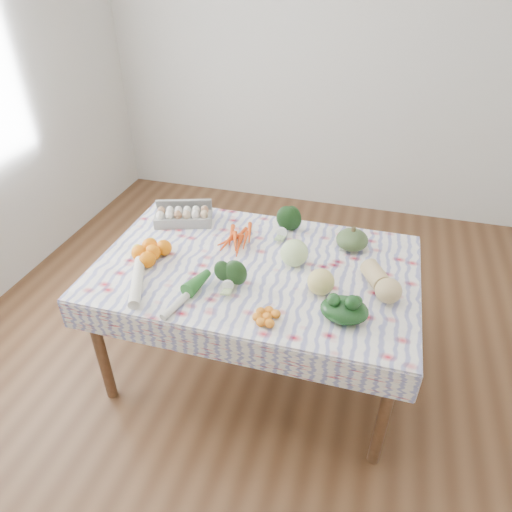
% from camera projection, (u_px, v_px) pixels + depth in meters
% --- Properties ---
extents(ground, '(4.50, 4.50, 0.00)m').
position_uv_depth(ground, '(256.00, 365.00, 2.82)').
color(ground, '#50311B').
rests_on(ground, ground).
extents(wall_back, '(4.00, 0.04, 2.80)m').
position_uv_depth(wall_back, '(330.00, 53.00, 3.81)').
color(wall_back, silver).
rests_on(wall_back, ground).
extents(dining_table, '(1.60, 1.00, 0.75)m').
position_uv_depth(dining_table, '(256.00, 278.00, 2.44)').
color(dining_table, brown).
rests_on(dining_table, ground).
extents(tablecloth, '(1.66, 1.06, 0.01)m').
position_uv_depth(tablecloth, '(256.00, 266.00, 2.40)').
color(tablecloth, white).
rests_on(tablecloth, dining_table).
extents(egg_carton, '(0.36, 0.23, 0.09)m').
position_uv_depth(egg_carton, '(183.00, 218.00, 2.72)').
color(egg_carton, gray).
rests_on(egg_carton, tablecloth).
extents(carrot_bunch, '(0.25, 0.24, 0.04)m').
position_uv_depth(carrot_bunch, '(239.00, 240.00, 2.56)').
color(carrot_bunch, '#DD4711').
rests_on(carrot_bunch, tablecloth).
extents(kale_bunch, '(0.18, 0.16, 0.14)m').
position_uv_depth(kale_bunch, '(285.00, 223.00, 2.61)').
color(kale_bunch, '#143312').
rests_on(kale_bunch, tablecloth).
extents(kabocha_squash, '(0.21, 0.21, 0.11)m').
position_uv_depth(kabocha_squash, '(352.00, 240.00, 2.49)').
color(kabocha_squash, '#425A30').
rests_on(kabocha_squash, tablecloth).
extents(cabbage, '(0.15, 0.15, 0.15)m').
position_uv_depth(cabbage, '(294.00, 253.00, 2.36)').
color(cabbage, '#C0E191').
rests_on(cabbage, tablecloth).
extents(butternut_squash, '(0.24, 0.30, 0.13)m').
position_uv_depth(butternut_squash, '(382.00, 280.00, 2.18)').
color(butternut_squash, tan).
rests_on(butternut_squash, tablecloth).
extents(orange_cluster, '(0.33, 0.33, 0.09)m').
position_uv_depth(orange_cluster, '(153.00, 252.00, 2.41)').
color(orange_cluster, orange).
rests_on(orange_cluster, tablecloth).
extents(broccoli, '(0.16, 0.16, 0.10)m').
position_uv_depth(broccoli, '(229.00, 277.00, 2.22)').
color(broccoli, '#1E431A').
rests_on(broccoli, tablecloth).
extents(mandarin_cluster, '(0.17, 0.17, 0.05)m').
position_uv_depth(mandarin_cluster, '(267.00, 316.00, 2.03)').
color(mandarin_cluster, orange).
rests_on(mandarin_cluster, tablecloth).
extents(grapefruit, '(0.15, 0.15, 0.13)m').
position_uv_depth(grapefruit, '(321.00, 282.00, 2.17)').
color(grapefruit, '#D8C568').
rests_on(grapefruit, tablecloth).
extents(spinach_bag, '(0.25, 0.22, 0.10)m').
position_uv_depth(spinach_bag, '(344.00, 310.00, 2.03)').
color(spinach_bag, black).
rests_on(spinach_bag, tablecloth).
extents(daikon, '(0.20, 0.37, 0.05)m').
position_uv_depth(daikon, '(137.00, 281.00, 2.23)').
color(daikon, silver).
rests_on(daikon, tablecloth).
extents(leek, '(0.12, 0.35, 0.04)m').
position_uv_depth(leek, '(186.00, 296.00, 2.15)').
color(leek, beige).
rests_on(leek, tablecloth).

